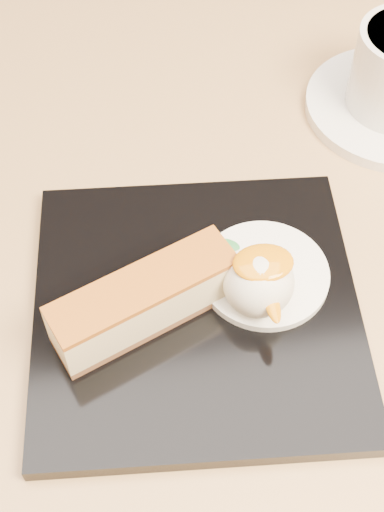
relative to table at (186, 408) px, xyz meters
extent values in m
cylinder|color=black|center=(0.00, 0.00, -0.21)|extent=(0.08, 0.08, 0.66)
cube|color=olive|center=(0.00, 0.00, 0.14)|extent=(0.80, 0.80, 0.04)
cube|color=black|center=(0.01, 0.00, 0.16)|extent=(0.24, 0.24, 0.01)
cube|color=brown|center=(-0.03, -0.01, 0.17)|extent=(0.13, 0.08, 0.01)
cube|color=beige|center=(-0.03, -0.01, 0.19)|extent=(0.13, 0.08, 0.03)
cube|color=#864B0E|center=(-0.03, -0.01, 0.21)|extent=(0.13, 0.08, 0.00)
cylinder|color=white|center=(0.06, 0.01, 0.17)|extent=(0.09, 0.09, 0.01)
sphere|color=white|center=(0.05, -0.01, 0.19)|extent=(0.05, 0.05, 0.05)
ellipsoid|color=orange|center=(0.05, 0.00, 0.21)|extent=(0.04, 0.03, 0.01)
ellipsoid|color=#2B853D|center=(0.03, 0.03, 0.17)|extent=(0.02, 0.01, 0.00)
ellipsoid|color=#2B853D|center=(0.04, 0.04, 0.17)|extent=(0.02, 0.02, 0.00)
ellipsoid|color=#2B853D|center=(0.02, 0.04, 0.17)|extent=(0.01, 0.02, 0.00)
camera|label=1|loc=(-0.04, -0.26, 0.58)|focal=50.00mm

